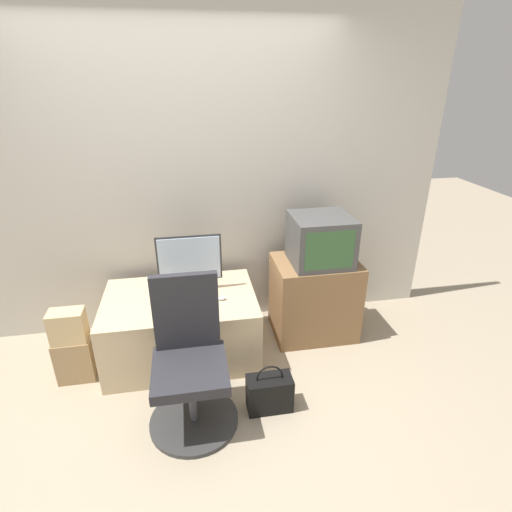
% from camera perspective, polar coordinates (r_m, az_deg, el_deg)
% --- Properties ---
extents(ground_plane, '(12.00, 12.00, 0.00)m').
position_cam_1_polar(ground_plane, '(2.83, -7.96, -23.21)').
color(ground_plane, tan).
extents(wall_back, '(4.40, 0.05, 2.60)m').
position_cam_1_polar(wall_back, '(3.34, -10.39, 10.46)').
color(wall_back, beige).
rests_on(wall_back, ground_plane).
extents(desk, '(1.17, 0.78, 0.53)m').
position_cam_1_polar(desk, '(3.28, -10.54, -9.76)').
color(desk, '#CCB289').
rests_on(desk, ground_plane).
extents(side_stand, '(0.69, 0.51, 0.69)m').
position_cam_1_polar(side_stand, '(3.48, 8.28, -5.87)').
color(side_stand, olive).
rests_on(side_stand, ground_plane).
extents(main_monitor, '(0.50, 0.23, 0.46)m').
position_cam_1_polar(main_monitor, '(3.13, -9.42, -1.20)').
color(main_monitor, '#2D2D2D').
rests_on(main_monitor, desk).
extents(keyboard, '(0.32, 0.11, 0.01)m').
position_cam_1_polar(keyboard, '(3.04, -9.12, -6.60)').
color(keyboard, '#2D2D2D').
rests_on(keyboard, desk).
extents(mouse, '(0.06, 0.03, 0.02)m').
position_cam_1_polar(mouse, '(3.05, -4.89, -6.07)').
color(mouse, silver).
rests_on(mouse, desk).
extents(crt_tv, '(0.47, 0.45, 0.39)m').
position_cam_1_polar(crt_tv, '(3.23, 9.22, 2.28)').
color(crt_tv, '#474747').
rests_on(crt_tv, side_stand).
extents(office_chair, '(0.58, 0.58, 0.99)m').
position_cam_1_polar(office_chair, '(2.65, -9.40, -15.46)').
color(office_chair, '#333333').
rests_on(office_chair, ground_plane).
extents(cardboard_box_lower, '(0.26, 0.16, 0.34)m').
position_cam_1_polar(cardboard_box_lower, '(3.32, -24.39, -13.27)').
color(cardboard_box_lower, '#A3845B').
rests_on(cardboard_box_lower, ground_plane).
extents(cardboard_box_upper, '(0.24, 0.15, 0.24)m').
position_cam_1_polar(cardboard_box_upper, '(3.16, -25.30, -9.05)').
color(cardboard_box_upper, '#D1B27F').
rests_on(cardboard_box_upper, cardboard_box_lower).
extents(handbag, '(0.30, 0.16, 0.36)m').
position_cam_1_polar(handbag, '(2.84, 1.94, -18.94)').
color(handbag, black).
rests_on(handbag, ground_plane).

